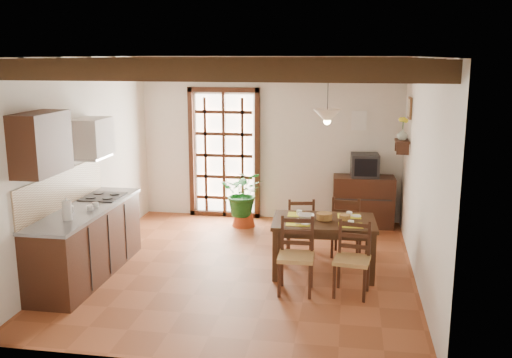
% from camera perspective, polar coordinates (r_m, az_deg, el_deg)
% --- Properties ---
extents(ground_plane, '(5.00, 5.00, 0.00)m').
position_cam_1_polar(ground_plane, '(7.82, -1.21, -8.85)').
color(ground_plane, brown).
extents(room_shell, '(4.52, 5.02, 2.81)m').
position_cam_1_polar(room_shell, '(7.36, -1.28, 4.44)').
color(room_shell, silver).
rests_on(room_shell, ground_plane).
extents(ceiling_beams, '(4.50, 4.34, 0.20)m').
position_cam_1_polar(ceiling_beams, '(7.29, -1.31, 11.25)').
color(ceiling_beams, black).
rests_on(ceiling_beams, room_shell).
extents(french_door, '(1.26, 0.11, 2.32)m').
position_cam_1_polar(french_door, '(9.99, -3.19, 2.81)').
color(french_door, white).
rests_on(french_door, ground_plane).
extents(kitchen_counter, '(0.64, 2.25, 1.38)m').
position_cam_1_polar(kitchen_counter, '(7.72, -16.57, -5.95)').
color(kitchen_counter, '#341B10').
rests_on(kitchen_counter, ground_plane).
extents(upper_cabinet, '(0.35, 0.80, 0.70)m').
position_cam_1_polar(upper_cabinet, '(6.86, -20.71, 3.34)').
color(upper_cabinet, '#341B10').
rests_on(upper_cabinet, room_shell).
extents(range_hood, '(0.38, 0.60, 0.54)m').
position_cam_1_polar(range_hood, '(7.96, -16.04, 3.96)').
color(range_hood, white).
rests_on(range_hood, room_shell).
extents(counter_items, '(0.50, 1.43, 0.25)m').
position_cam_1_polar(counter_items, '(7.67, -16.50, -2.29)').
color(counter_items, black).
rests_on(counter_items, kitchen_counter).
extents(dining_table, '(1.37, 0.92, 0.72)m').
position_cam_1_polar(dining_table, '(7.51, 6.81, -4.77)').
color(dining_table, '#321E10').
rests_on(dining_table, ground_plane).
extents(chair_near_left, '(0.43, 0.41, 0.92)m').
position_cam_1_polar(chair_near_left, '(6.99, 4.00, -9.02)').
color(chair_near_left, '#AE8449').
rests_on(chair_near_left, ground_plane).
extents(chair_near_right, '(0.46, 0.44, 0.89)m').
position_cam_1_polar(chair_near_right, '(7.00, 9.54, -9.21)').
color(chair_near_right, '#AE8449').
rests_on(chair_near_right, ground_plane).
extents(chair_far_left, '(0.45, 0.44, 0.85)m').
position_cam_1_polar(chair_far_left, '(8.27, 4.43, -5.72)').
color(chair_far_left, '#AE8449').
rests_on(chair_far_left, ground_plane).
extents(chair_far_right, '(0.46, 0.44, 0.89)m').
position_cam_1_polar(chair_far_right, '(8.28, 9.03, -5.75)').
color(chair_far_right, '#AE8449').
rests_on(chair_far_right, ground_plane).
extents(table_setting, '(0.97, 0.65, 0.09)m').
position_cam_1_polar(table_setting, '(7.49, 6.83, -4.09)').
color(table_setting, yellow).
rests_on(table_setting, dining_table).
extents(table_bowl, '(0.23, 0.23, 0.05)m').
position_cam_1_polar(table_bowl, '(7.53, 5.02, -3.75)').
color(table_bowl, white).
rests_on(table_bowl, dining_table).
extents(sideboard, '(1.02, 0.50, 0.85)m').
position_cam_1_polar(sideboard, '(9.70, 10.68, -2.22)').
color(sideboard, '#341B10').
rests_on(sideboard, ground_plane).
extents(crt_tv, '(0.47, 0.44, 0.38)m').
position_cam_1_polar(crt_tv, '(9.56, 10.82, 1.35)').
color(crt_tv, black).
rests_on(crt_tv, sideboard).
extents(fuse_box, '(0.25, 0.03, 0.32)m').
position_cam_1_polar(fuse_box, '(9.71, 10.26, 5.77)').
color(fuse_box, white).
rests_on(fuse_box, room_shell).
extents(plant_pot, '(0.39, 0.39, 0.24)m').
position_cam_1_polar(plant_pot, '(9.62, -1.25, -4.08)').
color(plant_pot, '#943515').
rests_on(plant_pot, ground_plane).
extents(potted_plant, '(1.94, 1.70, 2.03)m').
position_cam_1_polar(potted_plant, '(9.50, -1.27, -1.41)').
color(potted_plant, '#144C19').
rests_on(potted_plant, ground_plane).
extents(wall_shelf, '(0.20, 0.42, 0.20)m').
position_cam_1_polar(wall_shelf, '(8.90, 14.39, 3.44)').
color(wall_shelf, '#341B10').
rests_on(wall_shelf, room_shell).
extents(shelf_vase, '(0.15, 0.15, 0.15)m').
position_cam_1_polar(shelf_vase, '(8.88, 14.44, 4.33)').
color(shelf_vase, '#B2BFB2').
rests_on(shelf_vase, wall_shelf).
extents(shelf_flowers, '(0.14, 0.14, 0.36)m').
position_cam_1_polar(shelf_flowers, '(8.86, 14.51, 5.66)').
color(shelf_flowers, yellow).
rests_on(shelf_flowers, shelf_vase).
extents(framed_picture, '(0.03, 0.32, 0.32)m').
position_cam_1_polar(framed_picture, '(8.85, 15.12, 6.87)').
color(framed_picture, brown).
rests_on(framed_picture, room_shell).
extents(pendant_lamp, '(0.36, 0.36, 0.84)m').
position_cam_1_polar(pendant_lamp, '(7.32, 7.14, 6.37)').
color(pendant_lamp, black).
rests_on(pendant_lamp, room_shell).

